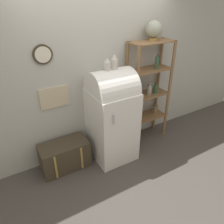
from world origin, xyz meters
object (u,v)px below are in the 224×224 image
(suitcase_trunk, at_px, (65,155))
(globe, at_px, (154,29))
(refrigerator, at_px, (112,115))
(vase_left, at_px, (107,65))
(vase_center, at_px, (114,62))

(suitcase_trunk, xyz_separation_m, globe, (1.64, 0.07, 1.73))
(globe, bearing_deg, refrigerator, -168.12)
(refrigerator, xyz_separation_m, vase_left, (-0.06, 0.01, 0.80))
(vase_left, bearing_deg, vase_center, 0.82)
(refrigerator, relative_size, globe, 5.13)
(refrigerator, bearing_deg, vase_left, 167.98)
(suitcase_trunk, relative_size, globe, 2.52)
(vase_left, relative_size, vase_center, 0.83)
(vase_center, bearing_deg, suitcase_trunk, 173.81)
(suitcase_trunk, height_order, vase_center, vase_center)
(refrigerator, relative_size, vase_center, 7.08)
(refrigerator, bearing_deg, suitcase_trunk, 172.33)
(refrigerator, distance_m, globe, 1.46)
(vase_center, bearing_deg, refrigerator, -163.87)
(refrigerator, distance_m, suitcase_trunk, 0.97)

